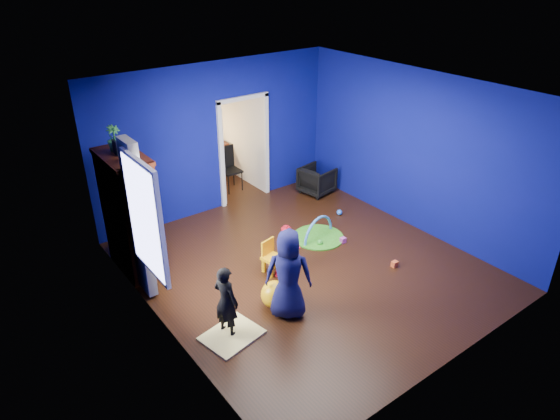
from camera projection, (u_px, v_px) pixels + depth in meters
floor at (306, 266)px, 8.23m from camera, size 5.00×5.50×0.01m
ceiling at (311, 92)px, 6.90m from camera, size 5.00×5.50×0.01m
wall_back at (217, 138)px, 9.52m from camera, size 5.00×0.02×2.90m
wall_front at (464, 269)px, 5.61m from camera, size 5.00×0.02×2.90m
wall_left at (155, 237)px, 6.24m from camera, size 0.02×5.50×2.90m
wall_right at (416, 152)px, 8.89m from camera, size 0.02×5.50×2.90m
alcove at (221, 131)px, 10.56m from camera, size 1.00×1.75×2.50m
armchair at (317, 180)px, 10.63m from camera, size 0.75×0.73×0.59m
child_black at (226, 301)px, 6.57m from camera, size 0.35×0.44×1.05m
child_navy at (288, 274)px, 6.85m from camera, size 0.78×0.76×1.35m
toddler_red at (287, 251)px, 7.82m from camera, size 0.51×0.45×0.89m
vase at (128, 153)px, 7.08m from camera, size 0.26×0.26×0.24m
potted_plant at (114, 138)px, 7.42m from camera, size 0.27×0.27×0.39m
tv_armoire at (130, 213)px, 7.80m from camera, size 0.58×1.14×1.96m
crt_tv at (132, 211)px, 7.80m from camera, size 0.46×0.70×0.54m
yellow_blanket at (232, 335)px, 6.73m from camera, size 0.85×0.73×0.03m
hopper_ball at (275, 295)px, 7.22m from camera, size 0.41×0.41×0.41m
kid_chair at (272, 259)px, 7.97m from camera, size 0.33×0.33×0.50m
play_mat at (318, 237)px, 9.06m from camera, size 0.92×0.92×0.02m
toy_arch at (318, 237)px, 9.05m from camera, size 0.82×0.23×0.82m
window_left at (144, 219)px, 6.45m from camera, size 0.03×0.95×1.55m
curtain at (138, 220)px, 7.04m from camera, size 0.14×0.42×2.40m
doorway at (244, 151)px, 10.03m from camera, size 1.16×0.10×2.10m
study_desk at (209, 160)px, 11.41m from camera, size 0.88×0.44×0.75m
desk_monitor at (204, 135)px, 11.23m from camera, size 0.40×0.05×0.32m
desk_lamp at (195, 139)px, 11.05m from camera, size 0.14×0.14×0.14m
folding_chair at (231, 170)px, 10.69m from camera, size 0.40×0.40×0.92m
book_shelf at (201, 88)px, 10.73m from camera, size 0.88×0.24×0.04m
toy_0 at (395, 264)px, 8.21m from camera, size 0.10×0.08×0.10m
toy_1 at (339, 212)px, 9.83m from camera, size 0.11×0.11×0.11m
toy_2 at (320, 242)px, 8.82m from camera, size 0.11×0.11×0.11m
toy_3 at (343, 240)px, 8.89m from camera, size 0.10×0.08×0.10m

